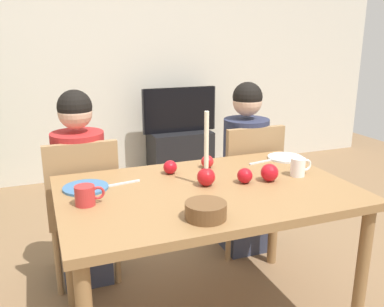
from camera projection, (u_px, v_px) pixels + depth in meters
name	position (u px, v px, depth m)	size (l,w,h in m)	color
back_wall	(107.00, 51.00, 4.17)	(6.40, 0.10, 2.60)	beige
dining_table	(207.00, 204.00, 2.02)	(1.40, 0.90, 0.75)	olive
chair_left	(83.00, 203.00, 2.42)	(0.40, 0.40, 0.90)	#99754C
chair_right	(247.00, 181.00, 2.79)	(0.40, 0.40, 0.90)	#99754C
person_left_child	(81.00, 192.00, 2.44)	(0.30, 0.30, 1.17)	#33384C
person_right_child	(245.00, 171.00, 2.81)	(0.30, 0.30, 1.17)	#33384C
tv_stand	(180.00, 153.00, 4.43)	(0.64, 0.40, 0.48)	black
tv	(180.00, 110.00, 4.30)	(0.79, 0.05, 0.46)	black
candle_centerpiece	(206.00, 171.00, 2.01)	(0.09, 0.09, 0.37)	red
plate_left	(86.00, 188.00, 1.98)	(0.22, 0.22, 0.01)	teal
plate_right	(285.00, 158.00, 2.47)	(0.21, 0.21, 0.01)	silver
mug_left	(86.00, 195.00, 1.79)	(0.13, 0.09, 0.09)	#B72D2D
mug_right	(299.00, 167.00, 2.15)	(0.12, 0.08, 0.10)	white
fork_left	(123.00, 183.00, 2.04)	(0.18, 0.01, 0.01)	silver
fork_right	(262.00, 162.00, 2.39)	(0.18, 0.01, 0.01)	silver
bowl_walnuts	(206.00, 210.00, 1.66)	(0.17, 0.17, 0.07)	brown
apple_near_candle	(170.00, 167.00, 2.19)	(0.07, 0.07, 0.07)	red
apple_by_left_plate	(207.00, 162.00, 2.29)	(0.07, 0.07, 0.07)	red
apple_by_right_mug	(245.00, 176.00, 2.05)	(0.08, 0.08, 0.08)	#B4101A
apple_far_edge	(269.00, 173.00, 2.08)	(0.09, 0.09, 0.09)	red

